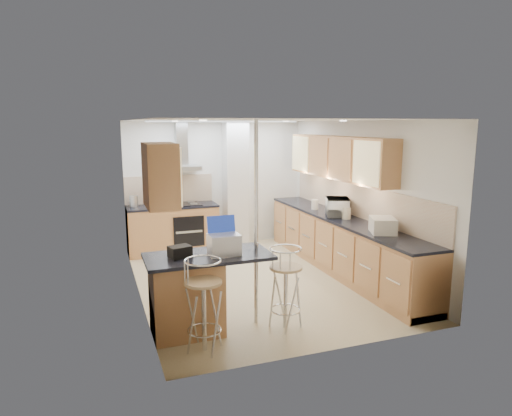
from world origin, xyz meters
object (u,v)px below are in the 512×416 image
object	(u,v)px
bar_stool_end	(286,288)
bread_bin	(383,225)
microwave	(338,207)
bar_stool_near	(204,305)
laptop	(224,245)

from	to	relation	value
bar_stool_end	bread_bin	bearing A→B (deg)	-28.85
microwave	bread_bin	xyz separation A→B (m)	(-0.01, -1.28, -0.04)
microwave	bar_stool_near	xyz separation A→B (m)	(-2.80, -2.05, -0.55)
microwave	bar_stool_end	size ratio (longest dim) A/B	0.53
laptop	bread_bin	bearing A→B (deg)	8.11
microwave	laptop	distance (m)	2.95
microwave	bar_stool_near	bearing A→B (deg)	149.94
microwave	laptop	xyz separation A→B (m)	(-2.45, -1.64, -0.01)
microwave	bar_stool_near	world-z (taller)	microwave
bar_stool_near	bar_stool_end	xyz separation A→B (m)	(1.06, 0.22, -0.01)
microwave	bread_bin	world-z (taller)	microwave
microwave	bread_bin	bearing A→B (deg)	-156.52
laptop	bread_bin	xyz separation A→B (m)	(2.44, 0.36, -0.03)
laptop	bar_stool_near	distance (m)	0.76
bread_bin	laptop	bearing A→B (deg)	-148.47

